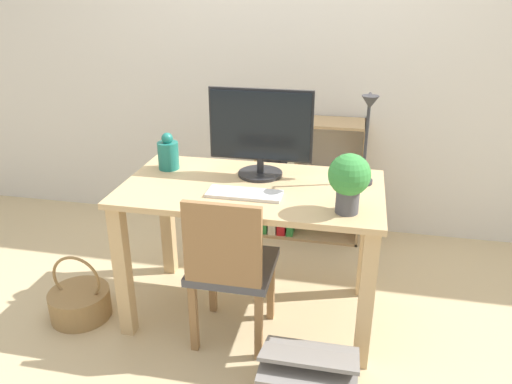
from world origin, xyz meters
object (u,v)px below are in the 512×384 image
at_px(vase, 168,154).
at_px(basket, 80,302).
at_px(keyboard, 244,194).
at_px(desk_lamp, 367,132).
at_px(bookshelf, 290,180).
at_px(potted_plant, 349,179).
at_px(chair, 230,265).
at_px(storage_box, 308,384).
at_px(monitor, 261,130).

height_order(vase, basket, vase).
relative_size(keyboard, vase, 1.78).
xyz_separation_m(desk_lamp, bookshelf, (-0.48, 0.89, -0.64)).
height_order(potted_plant, bookshelf, potted_plant).
bearing_deg(chair, potted_plant, 1.12).
distance_m(bookshelf, basket, 1.60).
bearing_deg(vase, chair, -42.99).
xyz_separation_m(vase, storage_box, (0.87, -0.77, -0.72)).
relative_size(vase, chair, 0.25).
bearing_deg(bookshelf, basket, -128.55).
bearing_deg(potted_plant, desk_lamp, 78.17).
bearing_deg(potted_plant, chair, -174.64).
relative_size(vase, bookshelf, 0.24).
bearing_deg(storage_box, monitor, 115.11).
bearing_deg(bookshelf, vase, -123.56).
height_order(keyboard, desk_lamp, desk_lamp).
xyz_separation_m(potted_plant, basket, (-1.39, -0.02, -0.83)).
height_order(keyboard, bookshelf, bookshelf).
bearing_deg(desk_lamp, storage_box, -103.10).
xyz_separation_m(keyboard, chair, (-0.04, -0.14, -0.32)).
xyz_separation_m(desk_lamp, storage_box, (-0.17, -0.71, -0.92)).
relative_size(desk_lamp, storage_box, 1.13).
height_order(monitor, keyboard, monitor).
height_order(desk_lamp, potted_plant, desk_lamp).
xyz_separation_m(keyboard, desk_lamp, (0.55, 0.22, 0.28)).
bearing_deg(monitor, bookshelf, 86.57).
relative_size(potted_plant, bookshelf, 0.32).
xyz_separation_m(monitor, storage_box, (0.36, -0.78, -0.88)).
bearing_deg(vase, potted_plant, -20.50).
relative_size(basket, storage_box, 0.91).
distance_m(monitor, chair, 0.70).
xyz_separation_m(chair, basket, (-0.86, 0.03, -0.36)).
height_order(vase, potted_plant, potted_plant).
height_order(monitor, storage_box, monitor).
distance_m(keyboard, basket, 1.13).
bearing_deg(basket, keyboard, 6.95).
bearing_deg(potted_plant, storage_box, -104.06).
bearing_deg(desk_lamp, keyboard, -158.39).
xyz_separation_m(keyboard, vase, (-0.49, 0.27, 0.08)).
bearing_deg(keyboard, desk_lamp, 21.61).
distance_m(keyboard, desk_lamp, 0.65).
relative_size(keyboard, chair, 0.44).
bearing_deg(potted_plant, bookshelf, 109.05).
distance_m(vase, storage_box, 1.36).
bearing_deg(desk_lamp, potted_plant, -101.83).
bearing_deg(vase, bookshelf, 56.44).
bearing_deg(basket, chair, -1.94).
xyz_separation_m(keyboard, basket, (-0.90, -0.11, -0.68)).
distance_m(vase, desk_lamp, 1.06).
relative_size(chair, bookshelf, 0.97).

